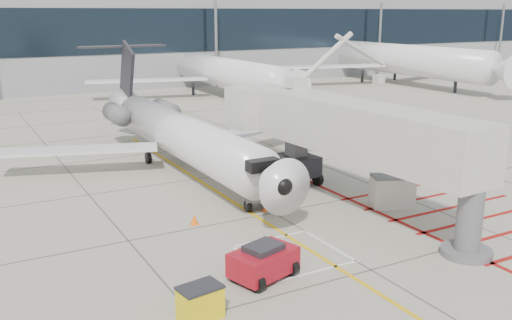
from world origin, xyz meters
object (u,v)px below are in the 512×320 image
regional_jet (195,118)px  pushback_tug (263,260)px  jet_bridge (366,142)px  spill_bin (200,302)px

regional_jet → pushback_tug: (-3.23, -14.51, -3.21)m
jet_bridge → regional_jet: bearing=114.2°
spill_bin → jet_bridge: bearing=17.7°
regional_jet → spill_bin: (-6.73, -16.17, -3.36)m
regional_jet → jet_bridge: regional_jet is taller
regional_jet → jet_bridge: (5.39, -10.24, -0.10)m
jet_bridge → spill_bin: bearing=-157.4°
jet_bridge → spill_bin: (-12.11, -5.93, -3.26)m
jet_bridge → pushback_tug: (-8.62, -4.27, -3.12)m
regional_jet → spill_bin: 17.84m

